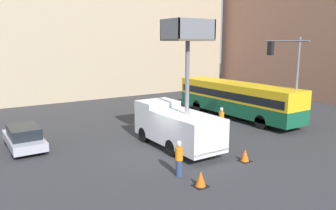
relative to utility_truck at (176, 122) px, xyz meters
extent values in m
plane|color=#333335|center=(-1.27, -0.68, -1.59)|extent=(120.00, 120.00, 0.00)
cube|color=tan|center=(-1.27, 24.19, 7.89)|extent=(44.00, 10.00, 18.94)
cube|color=white|center=(0.00, 2.17, -0.07)|extent=(2.38, 1.93, 2.17)
cube|color=white|center=(0.00, -1.05, -0.24)|extent=(2.38, 4.51, 1.84)
cube|color=red|center=(0.00, -3.25, -1.01)|extent=(2.33, 0.10, 0.24)
cylinder|color=black|center=(-1.04, 2.17, -1.11)|extent=(0.30, 0.95, 0.95)
cylinder|color=black|center=(1.04, 2.17, -1.11)|extent=(0.30, 0.95, 0.95)
cylinder|color=black|center=(-1.04, -1.05, -1.11)|extent=(0.30, 0.95, 0.95)
cylinder|color=black|center=(1.04, -1.05, -1.11)|extent=(0.30, 0.95, 0.95)
cylinder|color=slate|center=(0.00, -1.05, 2.75)|extent=(0.24, 0.24, 4.14)
cube|color=brown|center=(0.00, -1.05, 4.87)|extent=(2.46, 1.80, 0.10)
cube|color=slate|center=(-1.19, -1.05, 5.44)|extent=(0.08, 1.80, 1.05)
cube|color=slate|center=(1.19, -1.05, 5.44)|extent=(0.08, 1.80, 1.05)
cube|color=slate|center=(0.00, -0.19, 5.44)|extent=(2.46, 0.08, 1.05)
cube|color=slate|center=(0.00, -1.91, 5.44)|extent=(2.46, 0.08, 1.05)
cube|color=#145638|center=(8.94, 3.99, -0.57)|extent=(2.59, 12.22, 1.13)
cube|color=yellow|center=(8.94, 3.99, 0.68)|extent=(2.59, 12.22, 1.38)
cube|color=black|center=(8.94, 3.99, 0.48)|extent=(2.61, 11.74, 0.61)
cylinder|color=black|center=(7.80, 7.78, -1.06)|extent=(0.30, 1.05, 1.05)
cylinder|color=black|center=(10.09, 7.78, -1.06)|extent=(0.30, 1.05, 1.05)
cylinder|color=black|center=(7.80, 0.20, -1.06)|extent=(0.30, 1.05, 1.05)
cylinder|color=black|center=(10.09, 0.20, -1.06)|extent=(0.30, 1.05, 1.05)
cylinder|color=slate|center=(9.79, -1.15, 1.77)|extent=(0.18, 0.18, 6.71)
cylinder|color=slate|center=(8.12, -1.27, 4.82)|extent=(0.37, 3.35, 0.13)
cube|color=black|center=(6.45, -1.40, 4.37)|extent=(0.34, 0.34, 0.90)
sphere|color=red|center=(6.45, -1.40, 4.62)|extent=(0.20, 0.20, 0.20)
cylinder|color=navy|center=(-2.33, -3.60, -1.19)|extent=(0.32, 0.32, 0.80)
cylinder|color=orange|center=(-2.33, -3.60, -0.47)|extent=(0.38, 0.38, 0.63)
sphere|color=tan|center=(-2.33, -3.60, -0.04)|extent=(0.22, 0.22, 0.22)
sphere|color=white|center=(-2.33, -3.60, 0.05)|extent=(0.23, 0.23, 0.23)
cylinder|color=navy|center=(4.72, 1.18, -1.17)|extent=(0.32, 0.32, 0.82)
cylinder|color=orange|center=(4.72, 1.18, -0.44)|extent=(0.38, 0.38, 0.65)
sphere|color=tan|center=(4.72, 1.18, 0.00)|extent=(0.22, 0.22, 0.22)
sphere|color=white|center=(4.72, 1.18, 0.10)|extent=(0.23, 0.23, 0.23)
cube|color=black|center=(1.78, -3.95, -1.57)|extent=(0.59, 0.59, 0.03)
cone|color=#F25B0F|center=(1.78, -3.95, -1.25)|extent=(0.47, 0.47, 0.67)
cube|color=black|center=(-2.21, -5.10, -1.57)|extent=(0.62, 0.62, 0.03)
cone|color=#F25B0F|center=(-2.21, -5.10, -1.23)|extent=(0.50, 0.50, 0.71)
cube|color=#A8A8B2|center=(-7.78, 4.97, -1.06)|extent=(1.84, 4.56, 0.50)
cube|color=black|center=(-7.78, 4.74, -0.49)|extent=(1.62, 2.51, 0.63)
cylinder|color=black|center=(-8.58, 6.38, -1.27)|extent=(0.22, 0.64, 0.64)
cylinder|color=black|center=(-6.98, 6.38, -1.27)|extent=(0.22, 0.64, 0.64)
cylinder|color=black|center=(-8.58, 3.55, -1.27)|extent=(0.22, 0.64, 0.64)
cylinder|color=black|center=(-6.98, 3.55, -1.27)|extent=(0.22, 0.64, 0.64)
camera|label=1|loc=(-10.92, -15.73, 4.73)|focal=35.00mm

